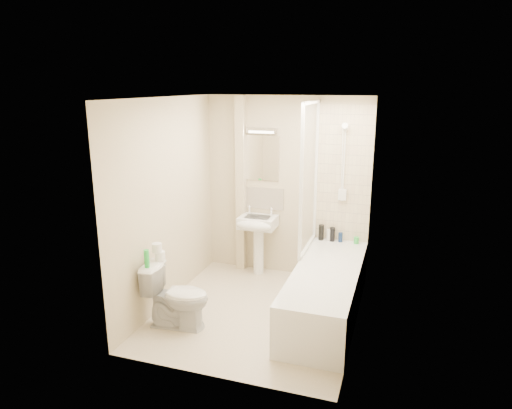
% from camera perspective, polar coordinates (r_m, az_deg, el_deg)
% --- Properties ---
extents(floor, '(2.50, 2.50, 0.00)m').
position_cam_1_polar(floor, '(5.37, 0.14, -13.32)').
color(floor, beige).
rests_on(floor, ground).
extents(wall_back, '(2.20, 0.02, 2.40)m').
position_cam_1_polar(wall_back, '(6.08, 3.81, 2.13)').
color(wall_back, beige).
rests_on(wall_back, ground).
extents(wall_left, '(0.02, 2.50, 2.40)m').
position_cam_1_polar(wall_left, '(5.35, -11.12, 0.11)').
color(wall_left, beige).
rests_on(wall_left, ground).
extents(wall_right, '(0.02, 2.50, 2.40)m').
position_cam_1_polar(wall_right, '(4.71, 12.98, -2.02)').
color(wall_right, beige).
rests_on(wall_right, ground).
extents(ceiling, '(2.20, 2.50, 0.02)m').
position_cam_1_polar(ceiling, '(4.74, 0.16, 13.21)').
color(ceiling, white).
rests_on(ceiling, wall_back).
extents(tile_back, '(0.70, 0.01, 1.75)m').
position_cam_1_polar(tile_back, '(5.89, 10.91, 3.71)').
color(tile_back, beige).
rests_on(tile_back, wall_back).
extents(tile_right, '(0.01, 2.10, 1.75)m').
position_cam_1_polar(tile_right, '(4.85, 13.23, 1.20)').
color(tile_right, beige).
rests_on(tile_right, wall_right).
extents(pipe_boxing, '(0.12, 0.12, 2.40)m').
position_cam_1_polar(pipe_boxing, '(6.21, -1.89, 2.41)').
color(pipe_boxing, beige).
rests_on(pipe_boxing, ground).
extents(splashback, '(0.60, 0.02, 0.30)m').
position_cam_1_polar(splashback, '(6.20, 0.79, 0.79)').
color(splashback, beige).
rests_on(splashback, wall_back).
extents(mirror, '(0.46, 0.01, 0.60)m').
position_cam_1_polar(mirror, '(6.09, 0.80, 5.82)').
color(mirror, white).
rests_on(mirror, wall_back).
extents(strip_light, '(0.42, 0.07, 0.07)m').
position_cam_1_polar(strip_light, '(6.02, 0.74, 9.26)').
color(strip_light, silver).
rests_on(strip_light, wall_back).
extents(bathtub, '(0.70, 2.10, 0.55)m').
position_cam_1_polar(bathtub, '(5.26, 8.76, -10.62)').
color(bathtub, white).
rests_on(bathtub, ground).
extents(shower_screen, '(0.04, 0.92, 1.80)m').
position_cam_1_polar(shower_screen, '(5.51, 6.70, 3.39)').
color(shower_screen, white).
rests_on(shower_screen, bathtub).
extents(shower_fixture, '(0.10, 0.16, 0.99)m').
position_cam_1_polar(shower_fixture, '(5.83, 10.89, 4.79)').
color(shower_fixture, white).
rests_on(shower_fixture, wall_back).
extents(pedestal_sink, '(0.48, 0.46, 0.93)m').
position_cam_1_polar(pedestal_sink, '(6.10, 0.13, -3.11)').
color(pedestal_sink, white).
rests_on(pedestal_sink, ground).
extents(bottle_black_a, '(0.07, 0.07, 0.21)m').
position_cam_1_polar(bottle_black_a, '(6.04, 8.15, -3.46)').
color(bottle_black_a, black).
rests_on(bottle_black_a, bathtub).
extents(bottle_white_a, '(0.06, 0.06, 0.15)m').
position_cam_1_polar(bottle_white_a, '(6.04, 9.09, -3.79)').
color(bottle_white_a, silver).
rests_on(bottle_white_a, bathtub).
extents(bottle_black_b, '(0.07, 0.07, 0.18)m').
position_cam_1_polar(bottle_black_b, '(6.03, 9.51, -3.69)').
color(bottle_black_b, black).
rests_on(bottle_black_b, bathtub).
extents(bottle_blue, '(0.05, 0.05, 0.13)m').
position_cam_1_polar(bottle_blue, '(6.02, 10.51, -4.04)').
color(bottle_blue, navy).
rests_on(bottle_blue, bathtub).
extents(bottle_green, '(0.06, 0.06, 0.09)m').
position_cam_1_polar(bottle_green, '(6.01, 12.43, -4.38)').
color(bottle_green, green).
rests_on(bottle_green, bathtub).
extents(toilet, '(0.53, 0.76, 0.70)m').
position_cam_1_polar(toilet, '(5.02, -9.84, -11.21)').
color(toilet, white).
rests_on(toilet, ground).
extents(toilet_roll_lower, '(0.11, 0.11, 0.10)m').
position_cam_1_polar(toilet_roll_lower, '(5.04, -11.92, -6.29)').
color(toilet_roll_lower, white).
rests_on(toilet_roll_lower, toilet).
extents(toilet_roll_upper, '(0.11, 0.11, 0.10)m').
position_cam_1_polar(toilet_roll_upper, '(5.00, -12.28, -5.30)').
color(toilet_roll_upper, white).
rests_on(toilet_roll_upper, toilet_roll_lower).
extents(green_bottle, '(0.05, 0.05, 0.19)m').
position_cam_1_polar(green_bottle, '(4.86, -13.50, -6.60)').
color(green_bottle, green).
rests_on(green_bottle, toilet).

